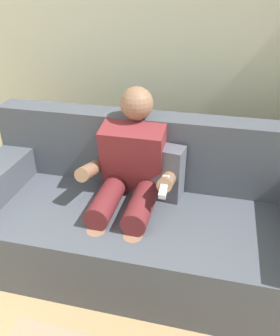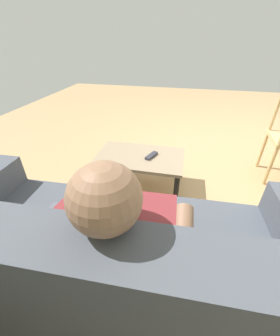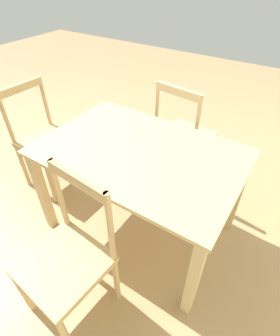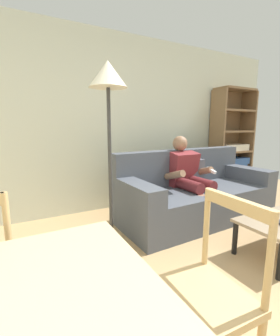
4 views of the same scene
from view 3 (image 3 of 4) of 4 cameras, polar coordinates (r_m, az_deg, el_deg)
name	(u,v)px [view 3 (image 3 of 4)]	position (r m, az deg, el deg)	size (l,w,h in m)	color
ground_plane	(45,152)	(3.11, -20.12, 3.35)	(8.64, 8.64, 0.00)	tan
dining_table	(140,164)	(1.73, 0.00, 0.85)	(1.30, 0.88, 0.75)	#D1B27F
dining_chair_near_wall	(67,259)	(1.52, -15.59, -18.68)	(0.45, 0.45, 0.95)	tan
dining_chair_facing_couch	(46,140)	(2.41, -19.94, 5.76)	(0.44, 0.44, 0.93)	tan
dining_chair_by_doorway	(184,137)	(2.34, 9.53, 6.77)	(0.47, 0.47, 0.97)	#D1B27F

